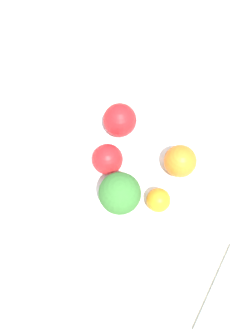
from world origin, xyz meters
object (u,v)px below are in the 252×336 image
object	(u,v)px
apple_green	(120,120)
broccoli	(120,194)
apple_red	(108,158)
bowl	(126,175)
orange_front	(180,161)
orange_back	(158,200)

from	to	relation	value
apple_green	broccoli	bearing A→B (deg)	-72.56
broccoli	apple_red	bearing A→B (deg)	123.39
bowl	apple_green	distance (m)	0.09
bowl	orange_front	distance (m)	0.09
apple_red	apple_green	world-z (taller)	apple_green
apple_red	orange_front	size ratio (longest dim) A/B	0.95
apple_green	orange_back	bearing A→B (deg)	-49.62
apple_red	apple_green	bearing A→B (deg)	91.76
broccoli	orange_front	distance (m)	0.11
broccoli	apple_red	world-z (taller)	broccoli
orange_front	orange_back	world-z (taller)	orange_front
bowl	orange_back	size ratio (longest dim) A/B	6.60
apple_red	apple_green	xyz separation A→B (m)	(-0.00, 0.07, 0.00)
apple_red	orange_front	distance (m)	0.11
apple_green	orange_back	size ratio (longest dim) A/B	1.51
orange_back	apple_green	bearing A→B (deg)	130.38
broccoli	apple_green	size ratio (longest dim) A/B	1.40
broccoli	apple_red	size ratio (longest dim) A/B	1.59
broccoli	orange_front	world-z (taller)	broccoli
broccoli	orange_back	size ratio (longest dim) A/B	2.11
bowl	broccoli	size ratio (longest dim) A/B	3.13
orange_front	orange_back	size ratio (longest dim) A/B	1.39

